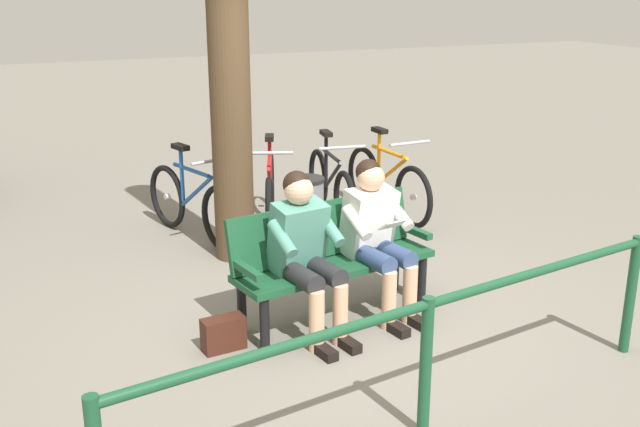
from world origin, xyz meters
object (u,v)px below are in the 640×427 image
at_px(person_reading, 377,231).
at_px(person_companion, 306,247).
at_px(handbag, 223,334).
at_px(tree_trunk, 229,63).
at_px(bicycle_purple, 387,183).
at_px(bicycle_red, 270,193).
at_px(bench, 330,252).
at_px(litter_bin, 306,218).
at_px(bicycle_silver, 331,187).
at_px(bicycle_orange, 193,204).

distance_m(person_reading, person_companion, 0.64).
height_order(handbag, tree_trunk, tree_trunk).
height_order(bicycle_purple, bicycle_red, same).
relative_size(person_companion, handbag, 4.00).
distance_m(bench, bicycle_red, 2.23).
relative_size(tree_trunk, bicycle_purple, 2.14).
relative_size(bench, bicycle_purple, 0.99).
relative_size(person_reading, litter_bin, 1.56).
xyz_separation_m(tree_trunk, bicycle_silver, (-1.28, -0.67, -1.44)).
bearing_deg(handbag, litter_bin, -130.45).
bearing_deg(litter_bin, tree_trunk, -26.49).
bearing_deg(tree_trunk, handbag, 69.97).
bearing_deg(litter_bin, bicycle_silver, -125.31).
bearing_deg(person_reading, bicycle_orange, -78.80).
bearing_deg(litter_bin, bicycle_purple, -146.49).
height_order(person_reading, tree_trunk, tree_trunk).
bearing_deg(bicycle_orange, bicycle_red, 78.35).
xyz_separation_m(person_reading, tree_trunk, (0.63, -1.61, 1.13)).
bearing_deg(person_reading, tree_trunk, -78.48).
xyz_separation_m(tree_trunk, litter_bin, (-0.60, 0.30, -1.41)).
xyz_separation_m(person_reading, handbag, (1.27, 0.14, -0.54)).
bearing_deg(person_reading, litter_bin, -98.44).
distance_m(person_reading, bicycle_purple, 2.55).
xyz_separation_m(tree_trunk, bicycle_red, (-0.61, -0.71, -1.44)).
relative_size(tree_trunk, bicycle_silver, 2.15).
relative_size(person_reading, bicycle_purple, 0.71).
bearing_deg(tree_trunk, bicycle_purple, -163.26).
distance_m(person_reading, bicycle_silver, 2.38).
distance_m(bench, litter_bin, 1.24).
distance_m(bench, handbag, 1.04).
distance_m(person_companion, handbag, 0.84).
relative_size(handbag, bicycle_red, 0.19).
bearing_deg(bicycle_purple, litter_bin, -60.07).
relative_size(person_companion, bicycle_purple, 0.71).
bearing_deg(bicycle_red, bicycle_orange, -63.51).
bearing_deg(bicycle_purple, bench, -41.65).
xyz_separation_m(bench, person_companion, (0.29, 0.22, 0.16)).
bearing_deg(bicycle_orange, person_reading, 4.05).
bearing_deg(bicycle_purple, bicycle_red, -99.36).
relative_size(handbag, tree_trunk, 0.08).
bearing_deg(bicycle_red, bench, 12.89).
xyz_separation_m(person_reading, person_companion, (0.63, 0.11, -0.00)).
relative_size(person_companion, bicycle_red, 0.76).
xyz_separation_m(litter_bin, bicycle_red, (-0.01, -1.01, -0.03)).
bearing_deg(bench, person_companion, 26.84).
bearing_deg(bench, bicycle_red, -108.10).
relative_size(person_reading, handbag, 4.00).
relative_size(bicycle_purple, bicycle_silver, 1.01).
height_order(bicycle_silver, bicycle_red, same).
height_order(bench, person_reading, person_reading).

